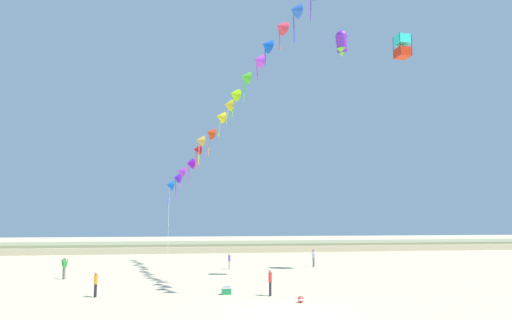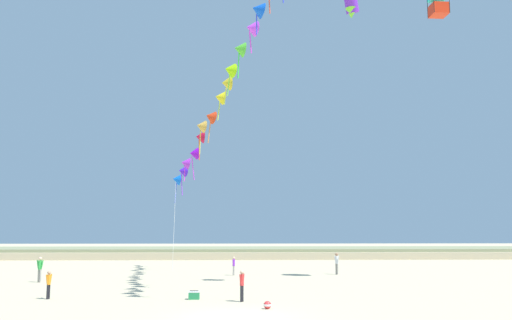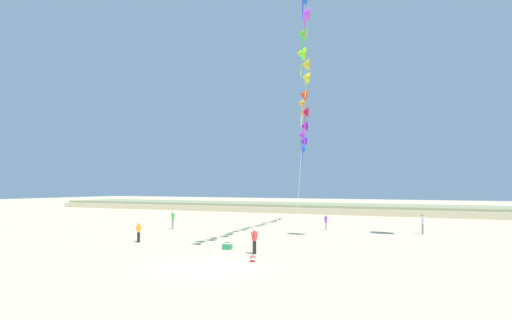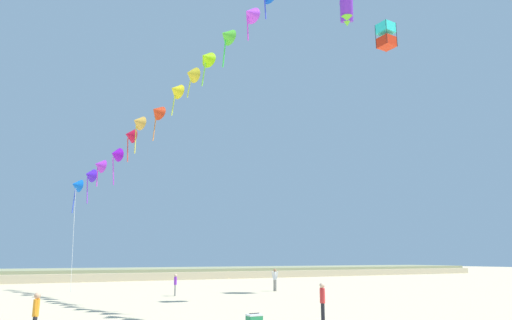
{
  "view_description": "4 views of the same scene",
  "coord_description": "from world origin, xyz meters",
  "px_view_note": "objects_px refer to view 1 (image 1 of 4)",
  "views": [
    {
      "loc": [
        -5.55,
        -22.6,
        4.38
      ],
      "look_at": [
        0.87,
        13.35,
        9.37
      ],
      "focal_mm": 32.0,
      "sensor_mm": 36.0,
      "label": 1
    },
    {
      "loc": [
        0.06,
        -23.36,
        3.65
      ],
      "look_at": [
        1.12,
        10.31,
        7.99
      ],
      "focal_mm": 38.0,
      "sensor_mm": 36.0,
      "label": 2
    },
    {
      "loc": [
        12.78,
        -20.2,
        4.18
      ],
      "look_at": [
        -1.74,
        9.06,
        6.02
      ],
      "focal_mm": 32.0,
      "sensor_mm": 36.0,
      "label": 3
    },
    {
      "loc": [
        -11.21,
        -10.35,
        2.55
      ],
      "look_at": [
        2.07,
        13.71,
        8.48
      ],
      "focal_mm": 32.0,
      "sensor_mm": 36.0,
      "label": 4
    }
  ],
  "objects_px": {
    "person_near_left": "(314,257)",
    "beach_cooler": "(226,291)",
    "person_mid_center": "(96,282)",
    "beach_ball": "(301,299)",
    "large_kite_low_lead": "(342,43)",
    "large_kite_mid_trail": "(402,47)",
    "person_far_right": "(229,260)",
    "person_near_right": "(64,266)",
    "person_far_left": "(270,280)"
  },
  "relations": [
    {
      "from": "person_mid_center",
      "to": "beach_ball",
      "type": "relative_size",
      "value": 4.09
    },
    {
      "from": "person_near_right",
      "to": "large_kite_low_lead",
      "type": "bearing_deg",
      "value": -11.99
    },
    {
      "from": "person_mid_center",
      "to": "person_far_right",
      "type": "distance_m",
      "value": 17.54
    },
    {
      "from": "person_far_right",
      "to": "large_kite_mid_trail",
      "type": "bearing_deg",
      "value": -22.23
    },
    {
      "from": "large_kite_low_lead",
      "to": "large_kite_mid_trail",
      "type": "distance_m",
      "value": 8.38
    },
    {
      "from": "person_near_left",
      "to": "person_far_right",
      "type": "xyz_separation_m",
      "value": [
        -8.45,
        -0.65,
        -0.14
      ]
    },
    {
      "from": "large_kite_low_lead",
      "to": "beach_ball",
      "type": "xyz_separation_m",
      "value": [
        -6.12,
        -8.65,
        -18.65
      ]
    },
    {
      "from": "person_mid_center",
      "to": "beach_cooler",
      "type": "relative_size",
      "value": 2.56
    },
    {
      "from": "person_near_right",
      "to": "person_far_right",
      "type": "xyz_separation_m",
      "value": [
        13.49,
        5.36,
        -0.16
      ]
    },
    {
      "from": "person_near_right",
      "to": "person_far_left",
      "type": "height_order",
      "value": "person_near_right"
    },
    {
      "from": "person_near_right",
      "to": "beach_cooler",
      "type": "distance_m",
      "value": 15.02
    },
    {
      "from": "person_mid_center",
      "to": "person_far_right",
      "type": "bearing_deg",
      "value": 56.52
    },
    {
      "from": "person_mid_center",
      "to": "beach_ball",
      "type": "height_order",
      "value": "person_mid_center"
    },
    {
      "from": "person_near_left",
      "to": "beach_cooler",
      "type": "relative_size",
      "value": 3.01
    },
    {
      "from": "beach_ball",
      "to": "person_far_left",
      "type": "bearing_deg",
      "value": 114.66
    },
    {
      "from": "large_kite_low_lead",
      "to": "large_kite_mid_trail",
      "type": "bearing_deg",
      "value": 26.67
    },
    {
      "from": "person_near_left",
      "to": "large_kite_low_lead",
      "type": "xyz_separation_m",
      "value": [
        -0.6,
        -10.54,
        17.82
      ]
    },
    {
      "from": "person_near_left",
      "to": "person_near_right",
      "type": "height_order",
      "value": "person_near_right"
    },
    {
      "from": "person_near_right",
      "to": "person_far_left",
      "type": "distance_m",
      "value": 17.63
    },
    {
      "from": "person_far_right",
      "to": "large_kite_low_lead",
      "type": "relative_size",
      "value": 0.67
    },
    {
      "from": "person_near_left",
      "to": "person_far_left",
      "type": "relative_size",
      "value": 1.09
    },
    {
      "from": "person_near_left",
      "to": "large_kite_mid_trail",
      "type": "relative_size",
      "value": 0.83
    },
    {
      "from": "person_mid_center",
      "to": "person_near_right",
      "type": "bearing_deg",
      "value": 112.38
    },
    {
      "from": "large_kite_mid_trail",
      "to": "person_far_right",
      "type": "bearing_deg",
      "value": 157.77
    },
    {
      "from": "person_far_left",
      "to": "large_kite_mid_trail",
      "type": "xyz_separation_m",
      "value": [
        14.63,
        9.79,
        19.55
      ]
    },
    {
      "from": "person_far_left",
      "to": "large_kite_low_lead",
      "type": "relative_size",
      "value": 0.72
    },
    {
      "from": "beach_ball",
      "to": "person_near_left",
      "type": "bearing_deg",
      "value": 70.72
    },
    {
      "from": "person_far_right",
      "to": "large_kite_low_lead",
      "type": "height_order",
      "value": "large_kite_low_lead"
    },
    {
      "from": "person_near_right",
      "to": "beach_ball",
      "type": "bearing_deg",
      "value": -40.88
    },
    {
      "from": "person_mid_center",
      "to": "beach_ball",
      "type": "bearing_deg",
      "value": -18.94
    },
    {
      "from": "large_kite_low_lead",
      "to": "beach_ball",
      "type": "relative_size",
      "value": 6.13
    },
    {
      "from": "large_kite_mid_trail",
      "to": "beach_cooler",
      "type": "distance_m",
      "value": 27.94
    },
    {
      "from": "person_near_left",
      "to": "person_mid_center",
      "type": "distance_m",
      "value": 23.71
    },
    {
      "from": "large_kite_mid_trail",
      "to": "beach_cooler",
      "type": "bearing_deg",
      "value": -153.01
    },
    {
      "from": "person_mid_center",
      "to": "person_far_left",
      "type": "bearing_deg",
      "value": -7.61
    },
    {
      "from": "person_far_right",
      "to": "large_kite_low_lead",
      "type": "xyz_separation_m",
      "value": [
        7.85,
        -9.9,
        17.97
      ]
    },
    {
      "from": "large_kite_mid_trail",
      "to": "beach_cooler",
      "type": "relative_size",
      "value": 3.63
    },
    {
      "from": "person_near_right",
      "to": "large_kite_mid_trail",
      "type": "xyz_separation_m",
      "value": [
        28.69,
        -0.85,
        19.46
      ]
    },
    {
      "from": "beach_ball",
      "to": "person_far_right",
      "type": "bearing_deg",
      "value": 95.35
    },
    {
      "from": "person_far_left",
      "to": "person_far_right",
      "type": "bearing_deg",
      "value": 92.03
    },
    {
      "from": "beach_cooler",
      "to": "person_near_left",
      "type": "bearing_deg",
      "value": 56.29
    },
    {
      "from": "person_near_right",
      "to": "large_kite_mid_trail",
      "type": "relative_size",
      "value": 0.84
    },
    {
      "from": "person_far_left",
      "to": "beach_cooler",
      "type": "distance_m",
      "value": 2.82
    },
    {
      "from": "beach_ball",
      "to": "large_kite_mid_trail",
      "type": "bearing_deg",
      "value": 42.51
    },
    {
      "from": "person_near_left",
      "to": "person_near_right",
      "type": "bearing_deg",
      "value": -164.68
    },
    {
      "from": "person_near_right",
      "to": "person_far_right",
      "type": "relative_size",
      "value": 1.18
    },
    {
      "from": "person_near_right",
      "to": "person_mid_center",
      "type": "xyz_separation_m",
      "value": [
        3.82,
        -9.27,
        -0.16
      ]
    },
    {
      "from": "person_near_left",
      "to": "large_kite_mid_trail",
      "type": "bearing_deg",
      "value": -45.47
    },
    {
      "from": "person_far_left",
      "to": "person_mid_center",
      "type": "bearing_deg",
      "value": 172.39
    },
    {
      "from": "person_near_right",
      "to": "person_far_left",
      "type": "xyz_separation_m",
      "value": [
        14.06,
        -10.63,
        -0.1
      ]
    }
  ]
}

